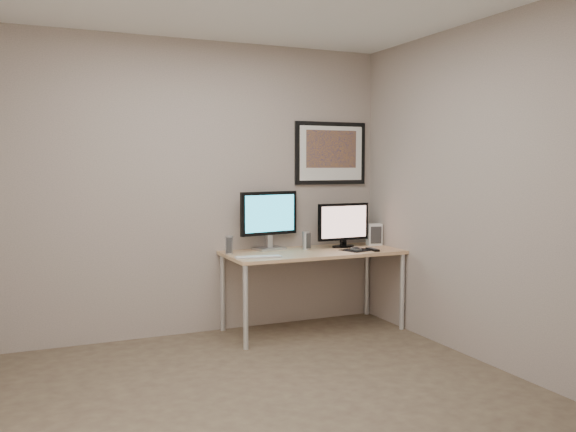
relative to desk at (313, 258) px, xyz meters
name	(u,v)px	position (x,y,z in m)	size (l,w,h in m)	color
floor	(265,398)	(-1.00, -1.35, -0.66)	(3.60, 3.60, 0.00)	#4C3D2F
room	(241,145)	(-1.00, -0.90, 0.98)	(3.60, 3.60, 3.60)	white
desk	(313,258)	(0.00, 0.00, 0.00)	(1.60, 0.70, 0.73)	#A97752
framed_art	(331,153)	(0.35, 0.33, 0.96)	(0.75, 0.04, 0.60)	black
monitor_large	(269,217)	(-0.33, 0.24, 0.36)	(0.58, 0.24, 0.54)	#BABBC0
monitor_tv	(343,224)	(0.37, 0.10, 0.29)	(0.53, 0.13, 0.42)	black
speaker_left	(229,245)	(-0.76, 0.11, 0.15)	(0.07, 0.07, 0.16)	#BABBC0
speaker_right	(306,240)	(-0.02, 0.11, 0.15)	(0.07, 0.07, 0.17)	#BABBC0
keyboard	(258,257)	(-0.60, -0.17, 0.07)	(0.39, 0.10, 0.01)	#BCBCC1
mousepad	(357,250)	(0.39, -0.12, 0.07)	(0.26, 0.23, 0.00)	black
mouse	(356,248)	(0.37, -0.13, 0.09)	(0.05, 0.09, 0.03)	black
remote	(373,249)	(0.51, -0.20, 0.08)	(0.05, 0.18, 0.02)	black
fan_unit	(374,234)	(0.72, 0.12, 0.17)	(0.14, 0.10, 0.21)	white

